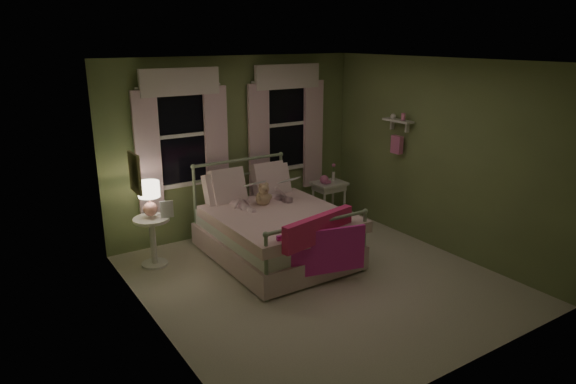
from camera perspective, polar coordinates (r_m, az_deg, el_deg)
room_shell at (r=5.92m, az=3.61°, el=1.63°), size 4.20×4.20×4.20m
bed at (r=6.86m, az=-1.59°, el=-4.21°), size 1.58×2.04×1.18m
pink_throw at (r=5.99m, az=3.56°, el=-5.16°), size 1.10×0.38×0.71m
child_left at (r=6.89m, az=-5.45°, el=1.04°), size 0.31×0.21×0.82m
child_right at (r=7.18m, az=-1.48°, el=1.05°), size 0.34×0.28×0.65m
book_left at (r=6.68m, az=-4.45°, el=0.40°), size 0.21×0.13×0.26m
book_right at (r=6.97m, az=-0.40°, el=0.78°), size 0.22×0.17×0.26m
teddy_bear at (r=6.94m, az=-2.76°, el=-0.41°), size 0.24×0.20×0.32m
nightstand_left at (r=6.82m, az=-14.82°, el=-4.62°), size 0.46×0.46×0.65m
table_lamp at (r=6.65m, az=-15.17°, el=-0.32°), size 0.27×0.27×0.45m
book_nightstand at (r=6.69m, az=-13.94°, el=-2.78°), size 0.22×0.26×0.02m
nightstand_right at (r=8.14m, az=4.59°, el=0.42°), size 0.50×0.40×0.64m
pink_toy at (r=8.04m, az=4.07°, el=1.38°), size 0.14×0.18×0.14m
bud_vase at (r=8.19m, az=5.08°, el=2.24°), size 0.06×0.06×0.28m
window_left at (r=7.19m, az=-11.69°, el=6.69°), size 1.34×0.13×1.96m
window_right at (r=7.96m, az=-0.17°, el=8.00°), size 1.34×0.13×1.96m
wall_shelf at (r=7.61m, az=12.06°, el=6.46°), size 0.15×0.50×0.60m
framed_picture at (r=5.55m, az=-16.64°, el=2.03°), size 0.03×0.32×0.42m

